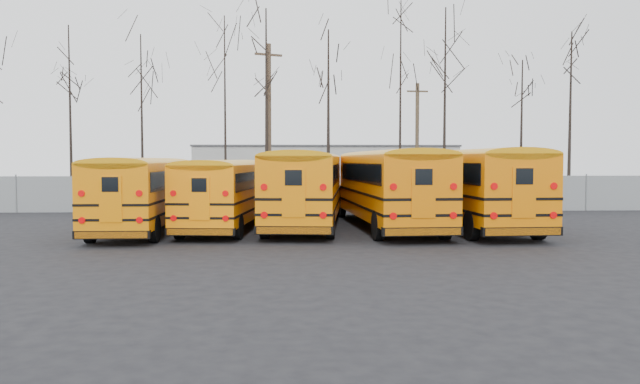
{
  "coord_description": "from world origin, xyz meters",
  "views": [
    {
      "loc": [
        -0.71,
        -22.91,
        2.93
      ],
      "look_at": [
        0.35,
        2.41,
        1.6
      ],
      "focal_mm": 35.0,
      "sensor_mm": 36.0,
      "label": 1
    }
  ],
  "objects_px": {
    "utility_pole_left": "(269,123)",
    "bus_a": "(145,188)",
    "bus_c": "(306,182)",
    "utility_pole_right": "(417,142)",
    "bus_d": "(389,182)",
    "bus_e": "(469,182)",
    "bus_b": "(227,188)"
  },
  "relations": [
    {
      "from": "bus_b",
      "to": "utility_pole_left",
      "type": "bearing_deg",
      "value": 90.54
    },
    {
      "from": "bus_d",
      "to": "bus_c",
      "type": "bearing_deg",
      "value": 167.83
    },
    {
      "from": "bus_c",
      "to": "bus_e",
      "type": "height_order",
      "value": "bus_e"
    },
    {
      "from": "utility_pole_right",
      "to": "utility_pole_left",
      "type": "bearing_deg",
      "value": -177.21
    },
    {
      "from": "bus_a",
      "to": "utility_pole_right",
      "type": "distance_m",
      "value": 21.18
    },
    {
      "from": "bus_c",
      "to": "utility_pole_left",
      "type": "distance_m",
      "value": 13.75
    },
    {
      "from": "bus_d",
      "to": "utility_pole_right",
      "type": "relative_size",
      "value": 1.54
    },
    {
      "from": "bus_a",
      "to": "utility_pole_right",
      "type": "relative_size",
      "value": 1.37
    },
    {
      "from": "utility_pole_right",
      "to": "bus_d",
      "type": "bearing_deg",
      "value": -110.18
    },
    {
      "from": "bus_b",
      "to": "bus_c",
      "type": "relative_size",
      "value": 0.89
    },
    {
      "from": "utility_pole_left",
      "to": "bus_a",
      "type": "bearing_deg",
      "value": -130.52
    },
    {
      "from": "bus_e",
      "to": "utility_pole_left",
      "type": "bearing_deg",
      "value": 119.55
    },
    {
      "from": "bus_e",
      "to": "utility_pole_right",
      "type": "height_order",
      "value": "utility_pole_right"
    },
    {
      "from": "bus_c",
      "to": "utility_pole_right",
      "type": "height_order",
      "value": "utility_pole_right"
    },
    {
      "from": "bus_d",
      "to": "bus_a",
      "type": "bearing_deg",
      "value": 179.51
    },
    {
      "from": "bus_c",
      "to": "bus_d",
      "type": "height_order",
      "value": "bus_d"
    },
    {
      "from": "bus_c",
      "to": "utility_pole_right",
      "type": "xyz_separation_m",
      "value": [
        7.65,
        14.45,
        2.14
      ]
    },
    {
      "from": "bus_a",
      "to": "bus_b",
      "type": "distance_m",
      "value": 3.32
    },
    {
      "from": "bus_d",
      "to": "utility_pole_left",
      "type": "bearing_deg",
      "value": 108.26
    },
    {
      "from": "bus_d",
      "to": "utility_pole_left",
      "type": "relative_size",
      "value": 1.2
    },
    {
      "from": "bus_e",
      "to": "utility_pole_right",
      "type": "distance_m",
      "value": 15.22
    },
    {
      "from": "bus_a",
      "to": "bus_d",
      "type": "xyz_separation_m",
      "value": [
        10.03,
        0.6,
        0.2
      ]
    },
    {
      "from": "bus_e",
      "to": "utility_pole_left",
      "type": "relative_size",
      "value": 1.21
    },
    {
      "from": "bus_b",
      "to": "bus_d",
      "type": "height_order",
      "value": "bus_d"
    },
    {
      "from": "bus_c",
      "to": "bus_e",
      "type": "distance_m",
      "value": 6.91
    },
    {
      "from": "bus_a",
      "to": "utility_pole_left",
      "type": "height_order",
      "value": "utility_pole_left"
    },
    {
      "from": "bus_a",
      "to": "bus_e",
      "type": "bearing_deg",
      "value": 1.83
    },
    {
      "from": "bus_a",
      "to": "bus_c",
      "type": "height_order",
      "value": "bus_c"
    },
    {
      "from": "utility_pole_left",
      "to": "bus_b",
      "type": "bearing_deg",
      "value": -118.26
    },
    {
      "from": "bus_e",
      "to": "bus_a",
      "type": "bearing_deg",
      "value": 178.6
    },
    {
      "from": "bus_b",
      "to": "bus_c",
      "type": "xyz_separation_m",
      "value": [
        3.29,
        0.42,
        0.21
      ]
    },
    {
      "from": "bus_d",
      "to": "utility_pole_right",
      "type": "distance_m",
      "value": 15.67
    }
  ]
}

